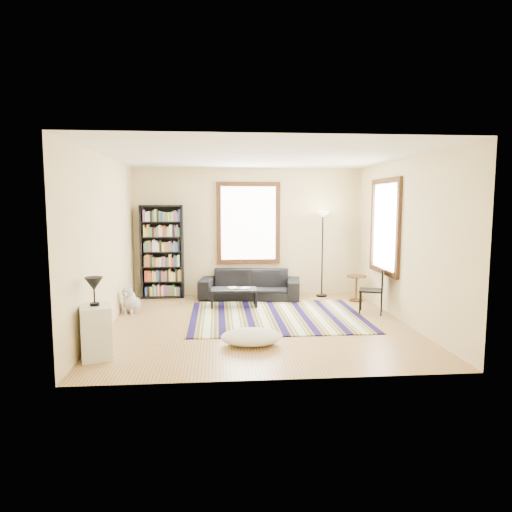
{
  "coord_description": "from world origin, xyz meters",
  "views": [
    {
      "loc": [
        -0.69,
        -7.55,
        2.04
      ],
      "look_at": [
        0.0,
        0.5,
        1.1
      ],
      "focal_mm": 32.0,
      "sensor_mm": 36.0,
      "label": 1
    }
  ],
  "objects": [
    {
      "name": "floor_lamp",
      "position": [
        1.59,
        2.15,
        0.93
      ],
      "size": [
        0.32,
        0.32,
        1.86
      ],
      "primitive_type": null,
      "rotation": [
        0.0,
        0.0,
        0.07
      ],
      "color": "black",
      "rests_on": "floor"
    },
    {
      "name": "ceiling",
      "position": [
        0.0,
        0.0,
        2.85
      ],
      "size": [
        5.0,
        5.0,
        0.1
      ],
      "primitive_type": "cube",
      "color": "white",
      "rests_on": "floor"
    },
    {
      "name": "folding_chair",
      "position": [
        2.15,
        0.55,
        0.43
      ],
      "size": [
        0.54,
        0.53,
        0.86
      ],
      "primitive_type": "cube",
      "rotation": [
        0.0,
        0.0,
        -0.38
      ],
      "color": "black",
      "rests_on": "floor"
    },
    {
      "name": "wall_left",
      "position": [
        -2.55,
        0.0,
        1.4
      ],
      "size": [
        0.1,
        5.0,
        2.8
      ],
      "primitive_type": "cube",
      "color": "beige",
      "rests_on": "floor"
    },
    {
      "name": "coffee_table",
      "position": [
        -0.37,
        1.31,
        0.18
      ],
      "size": [
        1.01,
        0.74,
        0.36
      ],
      "primitive_type": "cube",
      "rotation": [
        0.0,
        0.0,
        0.3
      ],
      "color": "black",
      "rests_on": "floor"
    },
    {
      "name": "dog",
      "position": [
        -2.29,
        1.0,
        0.25
      ],
      "size": [
        0.48,
        0.58,
        0.5
      ],
      "primitive_type": null,
      "rotation": [
        0.0,
        0.0,
        -0.27
      ],
      "color": "silver",
      "rests_on": "floor"
    },
    {
      "name": "white_cabinet",
      "position": [
        -2.3,
        -1.53,
        0.35
      ],
      "size": [
        0.51,
        0.59,
        0.7
      ],
      "primitive_type": "cube",
      "rotation": [
        0.0,
        0.0,
        0.3
      ],
      "color": "silver",
      "rests_on": "floor"
    },
    {
      "name": "floor_cushion",
      "position": [
        -0.21,
        -1.14,
        0.11
      ],
      "size": [
        0.92,
        0.71,
        0.22
      ],
      "primitive_type": "ellipsoid",
      "rotation": [
        0.0,
        0.0,
        0.05
      ],
      "color": "silver",
      "rests_on": "floor"
    },
    {
      "name": "table_lamp",
      "position": [
        -2.3,
        -1.53,
        0.89
      ],
      "size": [
        0.28,
        0.28,
        0.38
      ],
      "primitive_type": null,
      "rotation": [
        0.0,
        0.0,
        -0.18
      ],
      "color": "black",
      "rests_on": "white_cabinet"
    },
    {
      "name": "wall_back",
      "position": [
        0.0,
        2.55,
        1.4
      ],
      "size": [
        5.0,
        0.1,
        2.8
      ],
      "primitive_type": "cube",
      "color": "beige",
      "rests_on": "floor"
    },
    {
      "name": "window_right",
      "position": [
        2.47,
        0.8,
        1.6
      ],
      "size": [
        0.06,
        1.2,
        1.6
      ],
      "primitive_type": "cube",
      "color": "white",
      "rests_on": "wall_right"
    },
    {
      "name": "book_a",
      "position": [
        -0.47,
        1.31,
        0.37
      ],
      "size": [
        0.27,
        0.23,
        0.02
      ],
      "primitive_type": "imported",
      "rotation": [
        0.0,
        0.0,
        0.26
      ],
      "color": "beige",
      "rests_on": "coffee_table"
    },
    {
      "name": "floor",
      "position": [
        0.0,
        0.0,
        -0.05
      ],
      "size": [
        5.0,
        5.0,
        0.1
      ],
      "primitive_type": "cube",
      "color": "tan",
      "rests_on": "ground"
    },
    {
      "name": "wall_right",
      "position": [
        2.55,
        0.0,
        1.4
      ],
      "size": [
        0.1,
        5.0,
        2.8
      ],
      "primitive_type": "cube",
      "color": "beige",
      "rests_on": "floor"
    },
    {
      "name": "bookshelf",
      "position": [
        -1.87,
        2.32,
        1.0
      ],
      "size": [
        0.9,
        0.3,
        2.0
      ],
      "primitive_type": "cube",
      "color": "black",
      "rests_on": "floor"
    },
    {
      "name": "window_back",
      "position": [
        0.0,
        2.47,
        1.6
      ],
      "size": [
        1.2,
        0.06,
        1.6
      ],
      "primitive_type": "cube",
      "color": "white",
      "rests_on": "wall_back"
    },
    {
      "name": "book_b",
      "position": [
        -0.22,
        1.36,
        0.37
      ],
      "size": [
        0.28,
        0.28,
        0.02
      ],
      "primitive_type": "imported",
      "rotation": [
        0.0,
        0.0,
        -0.72
      ],
      "color": "beige",
      "rests_on": "coffee_table"
    },
    {
      "name": "wall_front",
      "position": [
        0.0,
        -2.55,
        1.4
      ],
      "size": [
        5.0,
        0.1,
        2.8
      ],
      "primitive_type": "cube",
      "color": "beige",
      "rests_on": "floor"
    },
    {
      "name": "rug",
      "position": [
        0.36,
        0.42,
        0.01
      ],
      "size": [
        3.14,
        2.51,
        0.02
      ],
      "primitive_type": "cube",
      "color": "#130C3D",
      "rests_on": "floor"
    },
    {
      "name": "sofa",
      "position": [
        0.0,
        2.05,
        0.31
      ],
      "size": [
        2.23,
        1.17,
        0.62
      ],
      "primitive_type": "imported",
      "rotation": [
        0.0,
        0.0,
        -0.17
      ],
      "color": "black",
      "rests_on": "floor"
    },
    {
      "name": "side_table",
      "position": [
        2.2,
        1.61,
        0.27
      ],
      "size": [
        0.48,
        0.48,
        0.54
      ],
      "primitive_type": "cylinder",
      "rotation": [
        0.0,
        0.0,
        -0.23
      ],
      "color": "#442511",
      "rests_on": "floor"
    }
  ]
}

